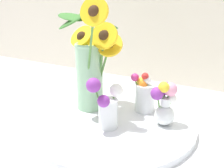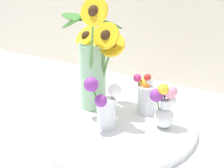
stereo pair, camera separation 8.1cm
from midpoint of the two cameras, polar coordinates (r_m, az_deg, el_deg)
ground_plane at (r=0.87m, az=0.62°, el=-9.16°), size 6.00×6.00×0.00m
serving_tray at (r=0.87m, az=2.72°, el=-8.42°), size 0.54×0.54×0.02m
mason_jar_sunflowers at (r=0.90m, az=-1.27°, el=4.85°), size 0.22×0.22×0.39m
vase_small_center at (r=0.78m, az=1.40°, el=-4.59°), size 0.08×0.10×0.17m
vase_bulb_right at (r=0.81m, az=14.24°, el=-4.44°), size 0.08×0.07×0.14m
vase_small_back at (r=0.90m, az=10.16°, el=-2.41°), size 0.08×0.07×0.14m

